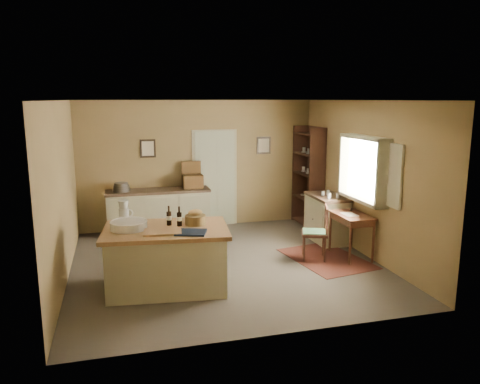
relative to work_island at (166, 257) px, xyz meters
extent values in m
plane|color=brown|center=(1.06, 0.78, -0.48)|extent=(5.00, 5.00, 0.00)
cube|color=olive|center=(1.06, 3.28, 0.87)|extent=(5.00, 0.10, 2.70)
cube|color=olive|center=(1.06, -1.72, 0.87)|extent=(5.00, 0.10, 2.70)
cube|color=olive|center=(-1.44, 0.78, 0.87)|extent=(0.10, 5.00, 2.70)
cube|color=olive|center=(3.56, 0.78, 0.87)|extent=(0.10, 5.00, 2.70)
plane|color=silver|center=(1.06, 0.78, 2.22)|extent=(5.00, 5.00, 0.00)
cube|color=beige|center=(1.41, 3.25, 0.57)|extent=(0.97, 0.06, 2.11)
cube|color=black|center=(0.01, 3.26, 1.24)|extent=(0.32, 0.02, 0.38)
cube|color=beige|center=(0.01, 3.24, 1.24)|extent=(0.24, 0.01, 0.30)
cube|color=black|center=(2.51, 3.26, 1.24)|extent=(0.32, 0.02, 0.38)
cube|color=beige|center=(2.51, 3.24, 1.24)|extent=(0.24, 0.01, 0.30)
cube|color=#BDB993|center=(3.44, 0.58, 0.54)|extent=(0.25, 1.32, 0.06)
cube|color=#BDB993|center=(3.44, 0.58, 1.60)|extent=(0.25, 1.32, 0.06)
cube|color=white|center=(3.56, 0.58, 1.07)|extent=(0.01, 1.20, 1.00)
cube|color=#BDB993|center=(3.52, -0.24, 1.07)|extent=(0.04, 0.35, 1.00)
cube|color=#BDB993|center=(3.52, 1.40, 1.07)|extent=(0.04, 0.35, 1.00)
cube|color=#BDB993|center=(0.01, 0.00, -0.06)|extent=(1.75, 1.20, 0.85)
cube|color=#A07446|center=(0.01, 0.00, 0.40)|extent=(1.88, 1.34, 0.06)
cylinder|color=white|center=(-0.50, 0.08, 0.48)|extent=(0.51, 0.51, 0.11)
cube|color=#A07446|center=(-0.06, -0.24, 0.44)|extent=(0.55, 0.41, 0.03)
cube|color=black|center=(0.31, -0.36, 0.44)|extent=(0.49, 0.44, 0.02)
cylinder|color=olive|center=(0.45, 0.08, 0.50)|extent=(0.31, 0.31, 0.14)
cylinder|color=black|center=(0.07, 0.14, 0.57)|extent=(0.07, 0.07, 0.29)
cylinder|color=black|center=(0.21, 0.06, 0.57)|extent=(0.07, 0.07, 0.29)
cube|color=#BDB993|center=(0.16, 2.98, -0.06)|extent=(2.06, 0.57, 0.85)
cube|color=#332319|center=(0.16, 2.98, 0.39)|extent=(2.10, 0.60, 0.05)
cube|color=#432A12|center=(0.88, 2.98, 0.56)|extent=(0.41, 0.31, 0.28)
cylinder|color=#59544F|center=(-0.56, 2.98, 0.51)|extent=(0.35, 0.35, 0.18)
cube|color=#4B2113|center=(2.81, 0.57, -0.48)|extent=(1.35, 1.76, 0.01)
cube|color=#3E1F13|center=(3.26, 0.57, 0.27)|extent=(0.51, 0.83, 0.03)
cube|color=#3E1F13|center=(3.26, 0.57, 0.20)|extent=(0.45, 0.77, 0.10)
cube|color=silver|center=(3.21, 0.57, 0.29)|extent=(0.22, 0.30, 0.01)
cylinder|color=black|center=(3.36, 0.80, 0.31)|extent=(0.05, 0.05, 0.05)
cylinder|color=#3E1F13|center=(3.05, 0.19, -0.12)|extent=(0.04, 0.04, 0.72)
cylinder|color=#3E1F13|center=(3.47, 0.19, -0.12)|extent=(0.04, 0.04, 0.72)
cylinder|color=#3E1F13|center=(3.05, 0.94, -0.12)|extent=(0.04, 0.04, 0.72)
cylinder|color=#3E1F13|center=(3.47, 0.94, -0.12)|extent=(0.04, 0.04, 0.72)
cube|color=#BDB993|center=(3.26, 1.55, -0.06)|extent=(0.53, 0.97, 0.85)
cube|color=#332319|center=(3.26, 1.55, 0.39)|extent=(0.56, 1.01, 0.05)
cylinder|color=silver|center=(3.23, 1.41, 0.46)|extent=(0.23, 0.23, 0.09)
cube|color=black|center=(3.37, 2.30, 0.59)|extent=(0.36, 0.04, 2.14)
cube|color=black|center=(3.37, 3.22, 0.59)|extent=(0.36, 0.04, 2.14)
cube|color=black|center=(3.54, 2.76, 0.59)|extent=(0.02, 0.97, 2.14)
cube|color=black|center=(3.37, 2.76, -0.43)|extent=(0.36, 0.93, 0.03)
cube|color=black|center=(3.37, 2.76, 0.11)|extent=(0.36, 0.93, 0.03)
cube|color=black|center=(3.37, 2.76, 0.64)|extent=(0.36, 0.93, 0.03)
cube|color=black|center=(3.37, 2.76, 1.07)|extent=(0.36, 0.93, 0.03)
cube|color=black|center=(3.37, 2.76, 1.50)|extent=(0.36, 0.93, 0.03)
cylinder|color=white|center=(3.37, 2.76, 0.70)|extent=(0.12, 0.12, 0.11)
camera|label=1|loc=(-0.62, -6.50, 2.24)|focal=35.00mm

